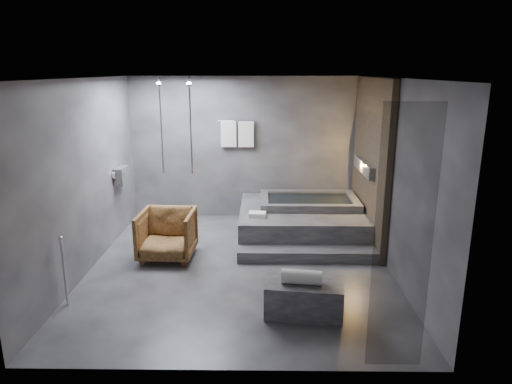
{
  "coord_description": "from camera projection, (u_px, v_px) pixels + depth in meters",
  "views": [
    {
      "loc": [
        0.33,
        -6.44,
        2.91
      ],
      "look_at": [
        0.24,
        0.3,
        1.1
      ],
      "focal_mm": 32.0,
      "sensor_mm": 36.0,
      "label": 1
    }
  ],
  "objects": [
    {
      "name": "deck_towel",
      "position": [
        257.0,
        214.0,
        7.73
      ],
      "size": [
        0.3,
        0.23,
        0.08
      ],
      "primitive_type": "cube",
      "rotation": [
        0.0,
        0.0,
        -0.08
      ],
      "color": "white",
      "rests_on": "tub_deck"
    },
    {
      "name": "tub_deck",
      "position": [
        301.0,
        221.0,
        8.3
      ],
      "size": [
        2.2,
        2.0,
        0.5
      ],
      "primitive_type": "cube",
      "color": "#313133",
      "rests_on": "ground"
    },
    {
      "name": "concrete_bench",
      "position": [
        304.0,
        298.0,
        5.58
      ],
      "size": [
        0.99,
        0.62,
        0.42
      ],
      "primitive_type": "cube",
      "rotation": [
        0.0,
        0.0,
        -0.12
      ],
      "color": "#333235",
      "rests_on": "ground"
    },
    {
      "name": "room",
      "position": [
        266.0,
        152.0,
        6.76
      ],
      "size": [
        5.0,
        5.04,
        2.82
      ],
      "color": "#2C2C2E",
      "rests_on": "ground"
    },
    {
      "name": "driftwood_chair",
      "position": [
        167.0,
        235.0,
        7.21
      ],
      "size": [
        0.87,
        0.89,
        0.78
      ],
      "primitive_type": "imported",
      "rotation": [
        0.0,
        0.0,
        -0.04
      ],
      "color": "#412610",
      "rests_on": "ground"
    },
    {
      "name": "tub_step",
      "position": [
        307.0,
        254.0,
        7.2
      ],
      "size": [
        2.2,
        0.36,
        0.18
      ],
      "primitive_type": "cube",
      "color": "#313133",
      "rests_on": "ground"
    },
    {
      "name": "rolled_towel",
      "position": [
        302.0,
        277.0,
        5.46
      ],
      "size": [
        0.5,
        0.24,
        0.17
      ],
      "primitive_type": "cylinder",
      "rotation": [
        0.0,
        1.57,
        -0.15
      ],
      "color": "white",
      "rests_on": "concrete_bench"
    }
  ]
}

